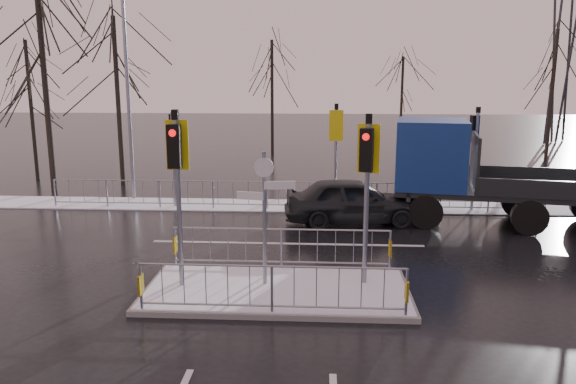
# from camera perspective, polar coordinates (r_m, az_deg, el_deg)

# --- Properties ---
(ground) EXTENTS (120.00, 120.00, 0.00)m
(ground) POSITION_cam_1_polar(r_m,az_deg,el_deg) (13.03, -1.10, -10.19)
(ground) COLOR black
(ground) RESTS_ON ground
(snow_verge) EXTENTS (30.00, 2.00, 0.04)m
(snow_verge) POSITION_cam_1_polar(r_m,az_deg,el_deg) (21.22, 0.69, -1.41)
(snow_verge) COLOR white
(snow_verge) RESTS_ON ground
(lane_markings) EXTENTS (8.00, 11.38, 0.01)m
(lane_markings) POSITION_cam_1_polar(r_m,az_deg,el_deg) (12.72, -1.22, -10.74)
(lane_markings) COLOR silver
(lane_markings) RESTS_ON ground
(traffic_island) EXTENTS (6.00, 3.04, 4.15)m
(traffic_island) POSITION_cam_1_polar(r_m,az_deg,el_deg) (12.90, -1.15, -8.56)
(traffic_island) COLOR slate
(traffic_island) RESTS_ON ground
(far_kerb_fixtures) EXTENTS (18.00, 0.65, 3.83)m
(far_kerb_fixtures) POSITION_cam_1_polar(r_m,az_deg,el_deg) (20.51, 1.46, 0.97)
(far_kerb_fixtures) COLOR gray
(far_kerb_fixtures) RESTS_ON ground
(car_far_lane) EXTENTS (4.71, 2.33, 1.54)m
(car_far_lane) POSITION_cam_1_polar(r_m,az_deg,el_deg) (18.82, 6.59, -0.86)
(car_far_lane) COLOR black
(car_far_lane) RESTS_ON ground
(flatbed_truck) EXTENTS (7.73, 3.92, 3.42)m
(flatbed_truck) POSITION_cam_1_polar(r_m,az_deg,el_deg) (19.55, 17.39, 2.28)
(flatbed_truck) COLOR black
(flatbed_truck) RESTS_ON ground
(tree_near_a) EXTENTS (4.75, 4.75, 8.97)m
(tree_near_a) POSITION_cam_1_polar(r_m,az_deg,el_deg) (25.76, -23.76, 13.60)
(tree_near_a) COLOR black
(tree_near_a) RESTS_ON ground
(tree_near_b) EXTENTS (4.00, 4.00, 7.55)m
(tree_near_b) POSITION_cam_1_polar(r_m,az_deg,el_deg) (26.12, -17.07, 11.91)
(tree_near_b) COLOR black
(tree_near_b) RESTS_ON ground
(tree_near_c) EXTENTS (3.50, 3.50, 6.61)m
(tree_near_c) POSITION_cam_1_polar(r_m,az_deg,el_deg) (28.87, -24.83, 10.02)
(tree_near_c) COLOR black
(tree_near_c) RESTS_ON ground
(tree_far_a) EXTENTS (3.75, 3.75, 7.08)m
(tree_far_a) POSITION_cam_1_polar(r_m,az_deg,el_deg) (34.16, -1.64, 11.74)
(tree_far_a) COLOR black
(tree_far_a) RESTS_ON ground
(tree_far_b) EXTENTS (3.25, 3.25, 6.14)m
(tree_far_b) POSITION_cam_1_polar(r_m,az_deg,el_deg) (36.40, 11.52, 10.51)
(tree_far_b) COLOR black
(tree_far_b) RESTS_ON ground
(tree_far_c) EXTENTS (4.00, 4.00, 7.55)m
(tree_far_c) POSITION_cam_1_polar(r_m,az_deg,el_deg) (35.52, 25.42, 11.15)
(tree_far_c) COLOR black
(tree_far_c) RESTS_ON ground
(street_lamp_left) EXTENTS (1.25, 0.18, 8.20)m
(street_lamp_left) POSITION_cam_1_polar(r_m,az_deg,el_deg) (22.77, -15.83, 10.42)
(street_lamp_left) COLOR gray
(street_lamp_left) RESTS_ON ground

